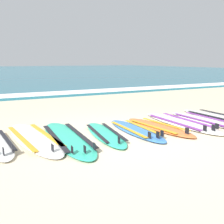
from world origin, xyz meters
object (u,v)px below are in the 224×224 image
Objects in this scene: surfboard_2 at (67,138)px; surfboard_3 at (105,134)px; surfboard_7 at (204,120)px; surfboard_4 at (135,130)px; surfboard_8 at (221,118)px; surfboard_1 at (34,138)px; surfboard_6 at (180,122)px; surfboard_5 at (159,127)px.

surfboard_2 is 0.73m from surfboard_3.
surfboard_2 is at bearing 178.70° from surfboard_7.
surfboard_4 is 0.92× the size of surfboard_7.
surfboard_8 is (3.19, 0.02, -0.00)m from surfboard_3.
surfboard_1 and surfboard_6 have the same top height.
surfboard_3 is at bearing 178.50° from surfboard_5.
surfboard_6 is at bearing 177.00° from surfboard_8.
surfboard_3 is (1.27, -0.35, 0.00)m from surfboard_1.
surfboard_5 is 0.93× the size of surfboard_7.
surfboard_2 is at bearing 175.83° from surfboard_4.
surfboard_7 is at bearing 1.77° from surfboard_5.
surfboard_2 is 3.33m from surfboard_7.
surfboard_1 is 4.47m from surfboard_8.
surfboard_4 is (1.40, -0.10, 0.00)m from surfboard_2.
surfboard_1 is 1.05× the size of surfboard_6.
surfboard_7 is (2.60, 0.01, -0.00)m from surfboard_3.
surfboard_1 is 3.23m from surfboard_6.
surfboard_2 is at bearing 179.96° from surfboard_6.
surfboard_2 and surfboard_3 have the same top height.
surfboard_5 is at bearing -178.51° from surfboard_8.
surfboard_5 is at bearing -1.50° from surfboard_3.
surfboard_8 is at bearing 0.86° from surfboard_7.
surfboard_1 is 3.89m from surfboard_7.
surfboard_4 is at bearing -179.22° from surfboard_7.
surfboard_6 is 1.25m from surfboard_8.
surfboard_6 is at bearing -0.04° from surfboard_2.
surfboard_6 is 0.66m from surfboard_7.
surfboard_5 and surfboard_7 have the same top height.
surfboard_6 is at bearing 9.41° from surfboard_5.
surfboard_2 is at bearing -26.20° from surfboard_1.
surfboard_3 is at bearing -6.68° from surfboard_2.
surfboard_4 is at bearing -10.80° from surfboard_1.
surfboard_7 is (3.33, -0.08, -0.00)m from surfboard_2.
surfboard_8 is (1.94, 0.05, -0.00)m from surfboard_5.
surfboard_1 and surfboard_5 have the same top height.
surfboard_3 is at bearing -179.80° from surfboard_7.
surfboard_7 and surfboard_8 have the same top height.
surfboard_6 is (2.67, -0.00, 0.00)m from surfboard_2.
surfboard_5 is 0.71m from surfboard_6.
surfboard_6 and surfboard_7 have the same top height.
surfboard_1 is at bearing 175.69° from surfboard_8.
surfboard_4 is 0.80× the size of surfboard_8.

